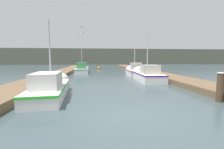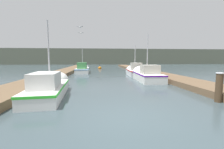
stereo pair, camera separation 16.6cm
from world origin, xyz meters
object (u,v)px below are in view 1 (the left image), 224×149
fishing_boat_3 (82,69)px  mooring_piling_0 (220,87)px  seagull_1 (81,33)px  channel_buoy (99,68)px  fishing_boat_1 (146,75)px  seagull_lead (80,27)px  fishing_boat_0 (52,86)px  mooring_piling_1 (135,67)px  fishing_boat_2 (134,71)px

fishing_boat_3 → mooring_piling_0: fishing_boat_3 is taller
seagull_1 → channel_buoy: bearing=75.8°
fishing_boat_1 → seagull_lead: 7.30m
fishing_boat_0 → fishing_boat_1: bearing=29.9°
mooring_piling_0 → mooring_piling_1: 16.17m
fishing_boat_1 → mooring_piling_1: fishing_boat_1 is taller
fishing_boat_1 → channel_buoy: fishing_boat_1 is taller
fishing_boat_2 → seagull_1: 7.48m
fishing_boat_2 → channel_buoy: size_ratio=4.00×
mooring_piling_1 → fishing_boat_0: bearing=-120.6°
mooring_piling_0 → fishing_boat_2: bearing=95.5°
fishing_boat_1 → seagull_1: (-6.02, 1.89, 4.01)m
fishing_boat_1 → fishing_boat_3: 10.77m
fishing_boat_0 → channel_buoy: (2.92, 20.96, -0.26)m
fishing_boat_1 → seagull_1: bearing=164.4°
fishing_boat_1 → fishing_boat_3: size_ratio=0.88×
fishing_boat_1 → channel_buoy: (-4.06, 16.05, -0.30)m
fishing_boat_3 → seagull_lead: 9.28m
fishing_boat_1 → seagull_lead: bearing=178.9°
fishing_boat_0 → mooring_piling_0: fishing_boat_0 is taller
seagull_1 → fishing_boat_2: bearing=13.9°
mooring_piling_1 → seagull_1: seagull_1 is taller
fishing_boat_0 → channel_buoy: bearing=76.9°
fishing_boat_0 → mooring_piling_0: 8.28m
seagull_lead → seagull_1: 1.61m
fishing_boat_0 → fishing_boat_2: 11.30m
fishing_boat_1 → channel_buoy: size_ratio=4.44×
fishing_boat_0 → fishing_boat_3: 13.43m
fishing_boat_3 → mooring_piling_0: (7.57, -15.70, 0.20)m
fishing_boat_2 → fishing_boat_3: 7.88m
fishing_boat_0 → channel_buoy: 21.16m
fishing_boat_0 → fishing_boat_2: bearing=47.3°
mooring_piling_1 → seagull_1: size_ratio=2.53×
fishing_boat_1 → mooring_piling_1: bearing=83.9°
fishing_boat_1 → seagull_1: size_ratio=9.08×
fishing_boat_0 → fishing_boat_1: size_ratio=1.11×
seagull_lead → mooring_piling_0: bearing=144.6°
seagull_lead → fishing_boat_2: bearing=-135.5°
fishing_boat_3 → channel_buoy: bearing=69.2°
mooring_piling_0 → seagull_1: size_ratio=2.39×
seagull_1 → seagull_lead: bearing=-93.4°
fishing_boat_2 → mooring_piling_0: bearing=-81.6°
fishing_boat_1 → fishing_boat_2: size_ratio=1.11×
fishing_boat_1 → mooring_piling_1: size_ratio=3.59×
fishing_boat_3 → seagull_1: size_ratio=10.29×
fishing_boat_1 → fishing_boat_2: 4.07m
fishing_boat_3 → fishing_boat_2: bearing=-36.6°
fishing_boat_3 → seagull_1: seagull_1 is taller
fishing_boat_0 → fishing_boat_3: fishing_boat_0 is taller
fishing_boat_1 → mooring_piling_0: fishing_boat_1 is taller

